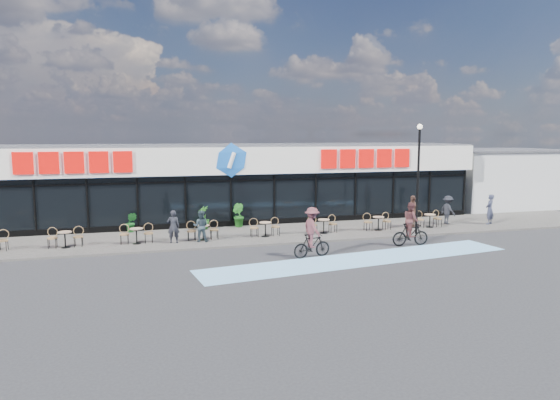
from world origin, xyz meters
name	(u,v)px	position (x,y,z in m)	size (l,w,h in m)	color
ground	(260,257)	(0.00, 0.00, 0.00)	(120.00, 120.00, 0.00)	#28282B
sidewalk	(240,235)	(0.00, 4.50, 0.05)	(44.00, 5.00, 0.10)	#605B55
bike_lane	(361,259)	(4.00, -1.50, 0.01)	(14.00, 2.20, 0.01)	#7FBEEF
building	(223,182)	(0.00, 9.93, 2.34)	(30.60, 6.57, 4.75)	black
neighbour_building	(495,177)	(20.50, 11.00, 2.06)	(9.20, 7.20, 4.11)	silver
lamp_post	(418,170)	(8.85, 2.30, 3.41)	(0.28, 0.28, 5.62)	black
bistro_set_1	(65,237)	(-8.19, 3.76, 0.56)	(1.54, 0.62, 0.90)	tan
bistro_set_2	(137,234)	(-5.07, 3.76, 0.56)	(1.54, 0.62, 0.90)	tan
bistro_set_3	(203,230)	(-1.96, 3.76, 0.56)	(1.54, 0.62, 0.90)	tan
bistro_set_4	(265,227)	(1.15, 3.76, 0.56)	(1.54, 0.62, 0.90)	tan
bistro_set_5	(323,224)	(4.27, 3.76, 0.56)	(1.54, 0.62, 0.90)	tan
bistro_set_6	(378,222)	(7.38, 3.76, 0.56)	(1.54, 0.62, 0.90)	tan
bistro_set_7	(429,219)	(10.50, 3.76, 0.56)	(1.54, 0.62, 0.90)	tan
potted_plant_left	(131,222)	(-5.36, 6.65, 0.62)	(0.57, 0.46, 1.04)	#17511C
potted_plant_mid	(203,218)	(-1.64, 6.46, 0.73)	(0.71, 0.71, 1.27)	#1B4B15
potted_plant_right	(238,215)	(0.33, 6.66, 0.75)	(0.71, 0.58, 1.30)	#1A5317
patron_left	(173,227)	(-3.39, 3.37, 0.89)	(0.57, 0.38, 1.57)	black
patron_right	(201,226)	(-2.10, 3.32, 0.85)	(0.73, 0.57, 1.51)	#293841
pedestrian_a	(413,211)	(9.67, 4.11, 0.98)	(1.03, 0.43, 1.76)	#4E3228
pedestrian_b	(448,210)	(12.09, 4.37, 0.91)	(1.05, 0.61, 1.63)	black
pedestrian_c	(490,209)	(14.34, 3.65, 0.96)	(0.63, 0.41, 1.72)	#30344A
cyclist_a	(312,235)	(2.13, -0.66, 0.98)	(1.77, 1.20, 2.16)	black
cyclist_b	(411,228)	(7.32, 0.23, 0.86)	(1.82, 0.82, 2.06)	black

